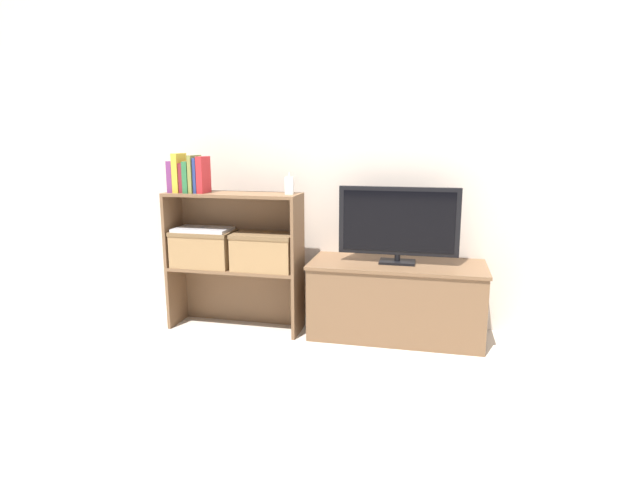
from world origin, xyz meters
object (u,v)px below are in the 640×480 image
object	(u,v)px
book_maroon	(185,178)
storage_basket_left	(204,247)
tv_stand	(396,300)
tv	(398,223)
book_forest	(190,177)
storage_basket_right	(264,250)
book_mustard	(179,173)
book_navy	(199,175)
book_crimson	(203,175)
book_olive	(195,174)
book_plum	(174,177)
baby_monitor	(289,186)
laptop	(203,229)

from	to	relation	value
book_maroon	storage_basket_left	distance (m)	0.46
tv_stand	tv	size ratio (longest dim) A/B	1.48
book_forest	storage_basket_right	xyz separation A→B (m)	(0.48, 0.01, -0.46)
book_mustard	tv	bearing A→B (deg)	4.68
book_mustard	book_navy	distance (m)	0.13
book_forest	book_crimson	xyz separation A→B (m)	(0.09, -0.00, 0.02)
book_maroon	book_olive	size ratio (longest dim) A/B	0.79
book_plum	book_crimson	world-z (taller)	book_crimson
tv_stand	book_forest	world-z (taller)	book_forest
book_plum	baby_monitor	size ratio (longest dim) A/B	1.46
book_maroon	book_navy	size ratio (longest dim) A/B	0.85
laptop	book_crimson	bearing A→B (deg)	-27.32
book_mustard	laptop	xyz separation A→B (m)	(0.14, 0.01, -0.37)
tv_stand	storage_basket_left	xyz separation A→B (m)	(-1.26, -0.10, 0.30)
tv	book_maroon	xyz separation A→B (m)	(-1.36, -0.11, 0.26)
book_navy	book_crimson	xyz separation A→B (m)	(0.03, -0.00, 0.00)
book_maroon	storage_basket_right	distance (m)	0.69
tv	baby_monitor	size ratio (longest dim) A/B	5.39
book_plum	book_forest	bearing A→B (deg)	0.00
tv	book_olive	world-z (taller)	book_olive
tv_stand	book_olive	distance (m)	1.51
book_mustard	baby_monitor	bearing A→B (deg)	2.34
book_plum	book_navy	size ratio (longest dim) A/B	0.91
baby_monitor	book_plum	bearing A→B (deg)	-177.79
storage_basket_left	baby_monitor	bearing A→B (deg)	1.47
book_mustard	book_navy	world-z (taller)	book_mustard
tv	book_crimson	xyz separation A→B (m)	(-1.23, -0.11, 0.28)
book_forest	book_plum	bearing A→B (deg)	180.00
tv_stand	book_forest	size ratio (longest dim) A/B	5.48
book_olive	storage_basket_right	xyz separation A→B (m)	(0.45, 0.01, -0.48)
book_plum	book_navy	bearing A→B (deg)	0.00
tv	book_olive	bearing A→B (deg)	-174.94
book_plum	storage_basket_left	distance (m)	0.49
book_plum	book_navy	xyz separation A→B (m)	(0.18, 0.00, 0.01)
book_mustard	baby_monitor	world-z (taller)	book_mustard
tv	book_crimson	bearing A→B (deg)	-174.69
book_navy	storage_basket_left	world-z (taller)	book_navy
book_maroon	book_crimson	distance (m)	0.13
book_olive	baby_monitor	distance (m)	0.62
tv_stand	book_mustard	xyz separation A→B (m)	(-1.39, -0.12, 0.79)
book_mustard	book_olive	size ratio (longest dim) A/B	1.05
baby_monitor	storage_basket_left	bearing A→B (deg)	-178.53
book_olive	tv	bearing A→B (deg)	5.06
book_forest	book_navy	size ratio (longest dim) A/B	0.90
book_olive	book_forest	bearing A→B (deg)	180.00
book_mustard	book_olive	distance (m)	0.11
book_crimson	storage_basket_right	size ratio (longest dim) A/B	0.58
book_mustard	book_maroon	xyz separation A→B (m)	(0.04, 0.00, -0.03)
book_mustard	book_forest	bearing A→B (deg)	0.00
storage_basket_right	laptop	xyz separation A→B (m)	(-0.42, -0.00, 0.12)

